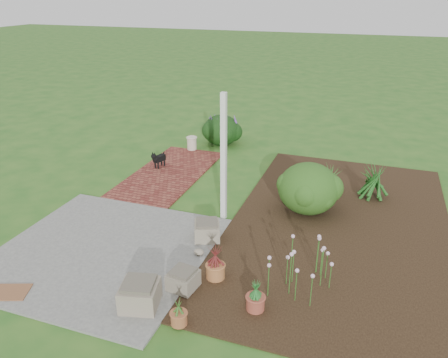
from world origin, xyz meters
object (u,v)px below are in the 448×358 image
(cream_ceramic_urn, at_px, (192,143))
(evergreen_shrub, at_px, (308,187))
(stone_trough_near, at_px, (140,295))
(black_dog, at_px, (158,158))

(cream_ceramic_urn, relative_size, evergreen_shrub, 0.29)
(cream_ceramic_urn, height_order, evergreen_shrub, evergreen_shrub)
(stone_trough_near, bearing_deg, evergreen_shrub, 65.06)
(black_dog, bearing_deg, evergreen_shrub, 0.23)
(stone_trough_near, distance_m, evergreen_shrub, 4.11)
(black_dog, height_order, evergreen_shrub, evergreen_shrub)
(evergreen_shrub, bearing_deg, stone_trough_near, -114.94)
(stone_trough_near, xyz_separation_m, evergreen_shrub, (1.73, 3.71, 0.33))
(stone_trough_near, height_order, cream_ceramic_urn, cream_ceramic_urn)
(black_dog, relative_size, cream_ceramic_urn, 1.35)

